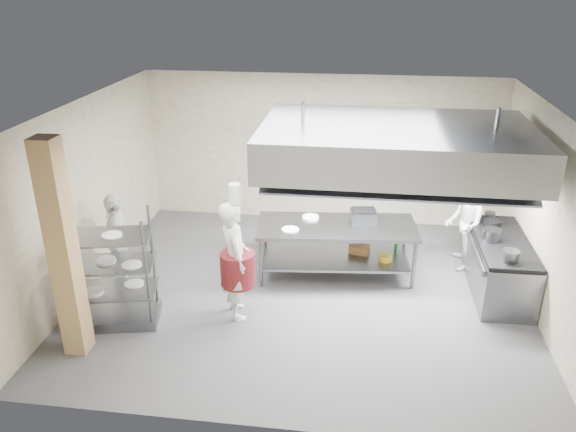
# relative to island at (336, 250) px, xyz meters

# --- Properties ---
(floor) EXTENTS (7.00, 7.00, 0.00)m
(floor) POSITION_rel_island_xyz_m (-0.46, -0.69, -0.46)
(floor) COLOR #3D3D40
(floor) RESTS_ON ground
(ceiling) EXTENTS (7.00, 7.00, 0.00)m
(ceiling) POSITION_rel_island_xyz_m (-0.46, -0.69, 2.54)
(ceiling) COLOR silver
(ceiling) RESTS_ON wall_back
(wall_back) EXTENTS (7.00, 0.00, 7.00)m
(wall_back) POSITION_rel_island_xyz_m (-0.46, 2.31, 1.04)
(wall_back) COLOR gray
(wall_back) RESTS_ON ground
(wall_left) EXTENTS (0.00, 6.00, 6.00)m
(wall_left) POSITION_rel_island_xyz_m (-3.96, -0.69, 1.04)
(wall_left) COLOR gray
(wall_left) RESTS_ON ground
(wall_right) EXTENTS (0.00, 6.00, 6.00)m
(wall_right) POSITION_rel_island_xyz_m (3.04, -0.69, 1.04)
(wall_right) COLOR gray
(wall_right) RESTS_ON ground
(column) EXTENTS (0.30, 0.30, 3.00)m
(column) POSITION_rel_island_xyz_m (-3.36, -2.59, 1.04)
(column) COLOR tan
(column) RESTS_ON floor
(exhaust_hood) EXTENTS (4.00, 2.50, 0.60)m
(exhaust_hood) POSITION_rel_island_xyz_m (0.84, -0.29, 1.94)
(exhaust_hood) COLOR gray
(exhaust_hood) RESTS_ON ceiling
(hood_strip_a) EXTENTS (1.60, 0.12, 0.04)m
(hood_strip_a) POSITION_rel_island_xyz_m (-0.06, -0.29, 1.62)
(hood_strip_a) COLOR white
(hood_strip_a) RESTS_ON exhaust_hood
(hood_strip_b) EXTENTS (1.60, 0.12, 0.04)m
(hood_strip_b) POSITION_rel_island_xyz_m (1.74, -0.29, 1.62)
(hood_strip_b) COLOR white
(hood_strip_b) RESTS_ON exhaust_hood
(wall_shelf) EXTENTS (1.50, 0.28, 0.04)m
(wall_shelf) POSITION_rel_island_xyz_m (1.34, 2.15, 1.04)
(wall_shelf) COLOR gray
(wall_shelf) RESTS_ON wall_back
(island) EXTENTS (2.73, 1.35, 0.91)m
(island) POSITION_rel_island_xyz_m (0.00, 0.00, 0.00)
(island) COLOR slate
(island) RESTS_ON floor
(island_worktop) EXTENTS (2.73, 1.35, 0.06)m
(island_worktop) POSITION_rel_island_xyz_m (0.00, 0.00, 0.42)
(island_worktop) COLOR gray
(island_worktop) RESTS_ON island
(island_undershelf) EXTENTS (2.51, 1.22, 0.04)m
(island_undershelf) POSITION_rel_island_xyz_m (0.00, 0.00, -0.16)
(island_undershelf) COLOR gray
(island_undershelf) RESTS_ON island
(pass_rack) EXTENTS (1.26, 0.89, 1.72)m
(pass_rack) POSITION_rel_island_xyz_m (-3.09, -1.86, 0.40)
(pass_rack) COLOR slate
(pass_rack) RESTS_ON floor
(cooking_range) EXTENTS (0.80, 2.00, 0.84)m
(cooking_range) POSITION_rel_island_xyz_m (2.62, -0.19, -0.04)
(cooking_range) COLOR slate
(cooking_range) RESTS_ON floor
(range_top) EXTENTS (0.78, 1.96, 0.06)m
(range_top) POSITION_rel_island_xyz_m (2.62, -0.19, 0.41)
(range_top) COLOR black
(range_top) RESTS_ON cooking_range
(chef_head) EXTENTS (0.67, 0.79, 1.83)m
(chef_head) POSITION_rel_island_xyz_m (-1.41, -1.44, 0.46)
(chef_head) COLOR silver
(chef_head) RESTS_ON floor
(chef_line) EXTENTS (0.66, 0.82, 1.61)m
(chef_line) POSITION_rel_island_xyz_m (2.14, 0.56, 0.35)
(chef_line) COLOR silver
(chef_line) RESTS_ON floor
(chef_plating) EXTENTS (0.74, 1.03, 1.62)m
(chef_plating) POSITION_rel_island_xyz_m (-3.46, -0.87, 0.35)
(chef_plating) COLOR silver
(chef_plating) RESTS_ON floor
(griddle) EXTENTS (0.47, 0.39, 0.21)m
(griddle) POSITION_rel_island_xyz_m (0.43, 0.18, 0.56)
(griddle) COLOR slate
(griddle) RESTS_ON island_worktop
(wicker_basket) EXTENTS (0.37, 0.29, 0.14)m
(wicker_basket) POSITION_rel_island_xyz_m (0.39, 0.20, -0.06)
(wicker_basket) COLOR #9B6B3E
(wicker_basket) RESTS_ON island_undershelf
(stockpot) EXTENTS (0.27, 0.27, 0.19)m
(stockpot) POSITION_rel_island_xyz_m (2.43, -0.21, 0.54)
(stockpot) COLOR gray
(stockpot) RESTS_ON range_top
(plate_stack) EXTENTS (0.28, 0.28, 0.05)m
(plate_stack) POSITION_rel_island_xyz_m (-3.09, -1.86, 0.10)
(plate_stack) COLOR white
(plate_stack) RESTS_ON pass_rack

